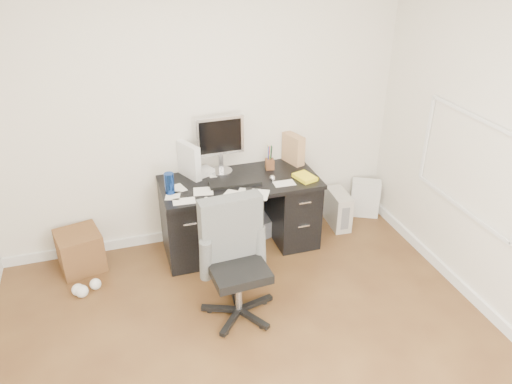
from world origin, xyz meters
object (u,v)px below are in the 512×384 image
at_px(lcd_monitor, 220,145).
at_px(pc_tower, 338,209).
at_px(office_chair, 238,264).
at_px(keyboard, 235,183).
at_px(wicker_basket, 80,251).
at_px(desk, 240,212).

distance_m(lcd_monitor, pc_tower, 1.51).
relative_size(office_chair, pc_tower, 2.63).
height_order(keyboard, wicker_basket, keyboard).
bearing_deg(office_chair, keyboard, 72.51).
height_order(lcd_monitor, wicker_basket, lcd_monitor).
bearing_deg(lcd_monitor, pc_tower, -8.05).
relative_size(keyboard, wicker_basket, 1.26).
bearing_deg(wicker_basket, desk, -3.98).
height_order(desk, wicker_basket, desk).
bearing_deg(wicker_basket, office_chair, -40.54).
bearing_deg(pc_tower, lcd_monitor, 177.36).
distance_m(office_chair, pc_tower, 1.77).
distance_m(lcd_monitor, keyboard, 0.40).
xyz_separation_m(desk, pc_tower, (1.11, 0.08, -0.20)).
bearing_deg(wicker_basket, lcd_monitor, 4.66).
distance_m(desk, lcd_monitor, 0.69).
distance_m(lcd_monitor, office_chair, 1.31).
height_order(lcd_monitor, pc_tower, lcd_monitor).
bearing_deg(keyboard, lcd_monitor, 105.39).
relative_size(lcd_monitor, wicker_basket, 1.53).
height_order(desk, lcd_monitor, lcd_monitor).
bearing_deg(wicker_basket, keyboard, -6.42).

